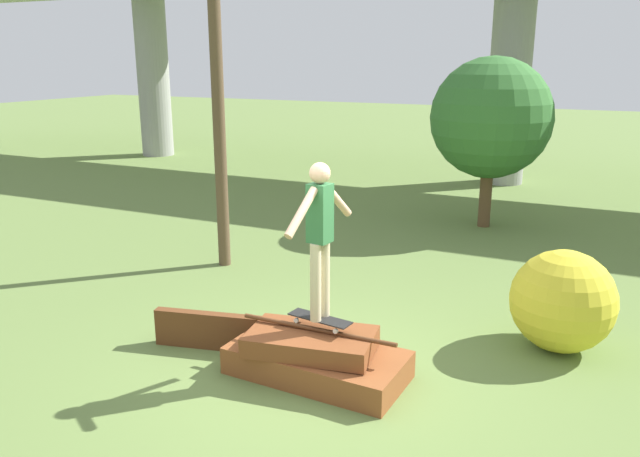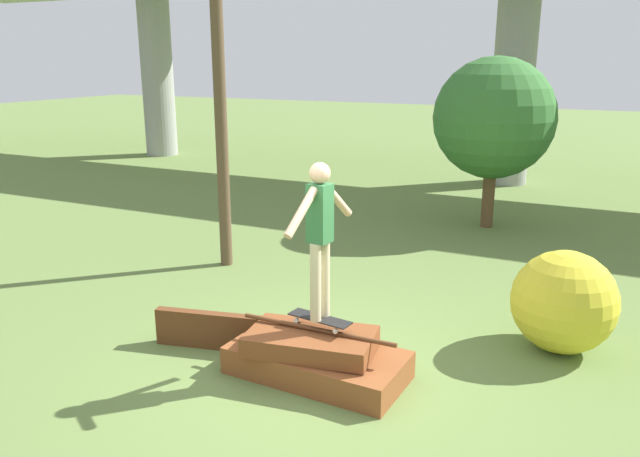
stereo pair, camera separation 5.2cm
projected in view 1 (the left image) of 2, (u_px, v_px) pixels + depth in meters
ground_plane at (317, 375)px, 6.94m from camera, size 80.00×80.00×0.00m
scrap_pile at (315, 356)px, 6.87m from camera, size 1.99×1.06×0.57m
scrap_plank_loose at (210, 331)px, 7.52m from camera, size 1.39×0.43×0.45m
skateboard at (320, 319)px, 6.82m from camera, size 0.75×0.31×0.09m
skater at (320, 230)px, 6.55m from camera, size 0.26×1.20×1.72m
utility_pole at (214, 0)px, 9.51m from camera, size 1.30×0.20×8.25m
tree_behind_left at (491, 118)px, 12.44m from camera, size 2.42×2.42×3.45m
bush_yellow_flowering at (563, 301)px, 7.41m from camera, size 1.23×1.23×1.23m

